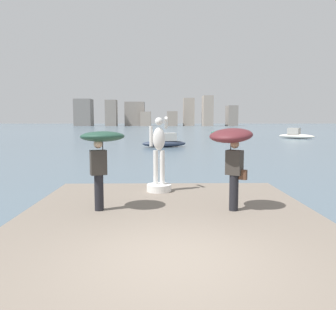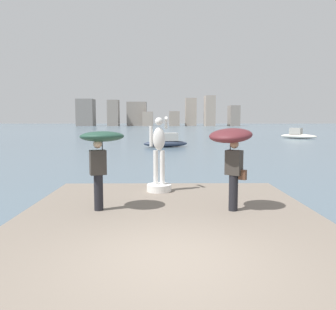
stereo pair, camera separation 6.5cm
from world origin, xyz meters
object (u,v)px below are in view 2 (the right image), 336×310
object	(u,v)px
boat_far	(166,142)
onlooker_right	(231,145)
statue_white_figure	(159,165)
onlooker_left	(101,146)
boat_leftward	(298,135)
boat_near	(220,133)

from	to	relation	value
boat_far	onlooker_right	bearing A→B (deg)	-86.78
statue_white_figure	onlooker_left	bearing A→B (deg)	-122.13
onlooker_left	boat_far	distance (m)	24.85
statue_white_figure	boat_leftward	world-z (taller)	statue_white_figure
statue_white_figure	boat_leftward	xyz separation A→B (m)	(18.79, 37.22, -0.71)
onlooker_left	boat_leftward	xyz separation A→B (m)	(20.17, 39.41, -1.47)
onlooker_right	boat_leftward	bearing A→B (deg)	66.69
onlooker_left	onlooker_right	bearing A→B (deg)	-0.95
boat_near	boat_far	world-z (taller)	boat_far
boat_near	boat_leftward	bearing A→B (deg)	-40.68
boat_near	boat_far	distance (m)	24.52
boat_near	statue_white_figure	bearing A→B (deg)	-101.50
onlooker_left	onlooker_right	size ratio (longest dim) A/B	0.95
statue_white_figure	onlooker_right	bearing A→B (deg)	-51.46
boat_leftward	onlooker_right	bearing A→B (deg)	-113.31
onlooker_left	boat_near	size ratio (longest dim) A/B	0.47
onlooker_right	boat_far	world-z (taller)	onlooker_right
statue_white_figure	boat_far	size ratio (longest dim) A/B	0.52
boat_far	boat_leftward	xyz separation A→B (m)	(18.40, 14.66, 0.01)
statue_white_figure	onlooker_left	world-z (taller)	statue_white_figure
onlooker_right	statue_white_figure	bearing A→B (deg)	128.54
onlooker_right	boat_near	bearing A→B (deg)	81.11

